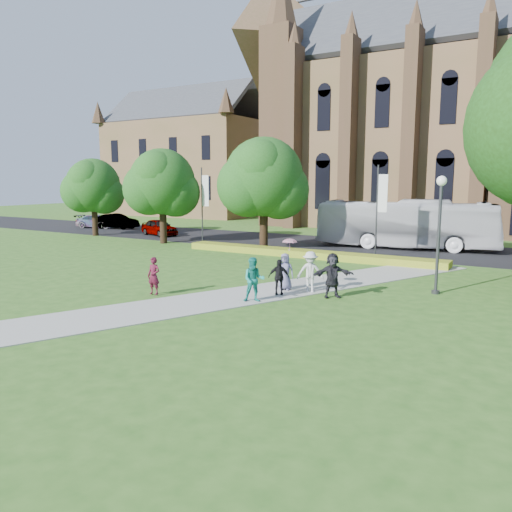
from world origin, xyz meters
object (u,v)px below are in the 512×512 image
Objects in this scene: streetlamp at (439,220)px; car_1 at (117,221)px; car_2 at (98,221)px; car_0 at (159,227)px; pedestrian_0 at (154,276)px; tour_coach at (406,224)px.

streetlamp reaches higher than car_1.
streetlamp reaches higher than car_2.
car_0 is at bearing 156.51° from streetlamp.
car_0 is 2.62× the size of pedestrian_0.
car_1 is 2.79× the size of pedestrian_0.
car_2 is 2.80× the size of pedestrian_0.
tour_coach is 31.96m from car_2.
car_0 is 0.94× the size of car_2.
streetlamp is 1.13× the size of car_1.
pedestrian_0 is at bearing -119.76° from car_0.
car_1 is at bearing 92.00° from car_0.
car_0 is at bearing -116.84° from car_2.
streetlamp is 0.40× the size of tour_coach.
car_0 is at bearing -116.76° from car_1.
streetlamp is 1.20× the size of car_0.
car_2 is 33.17m from pedestrian_0.
streetlamp reaches higher than car_0.
tour_coach is 21.72m from pedestrian_0.
car_0 is 24.13m from pedestrian_0.
car_2 is at bearing 136.67° from pedestrian_0.
car_0 is at bearing 125.42° from pedestrian_0.
car_2 is (-10.40, 2.10, -0.07)m from car_0.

